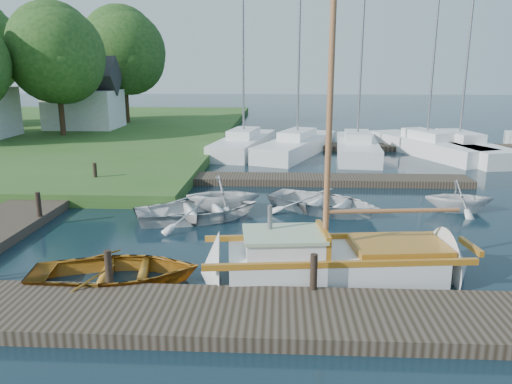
{
  "coord_description": "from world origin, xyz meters",
  "views": [
    {
      "loc": [
        0.76,
        -15.05,
        4.99
      ],
      "look_at": [
        0.0,
        0.0,
        1.2
      ],
      "focal_mm": 35.0,
      "sensor_mm": 36.0,
      "label": 1
    }
  ],
  "objects_px": {
    "tender_d": "(460,195)",
    "marina_boat_2": "(357,146)",
    "mooring_post_5": "(95,172)",
    "tree_3": "(56,54)",
    "marina_boat_0": "(244,143)",
    "marina_boat_1": "(297,144)",
    "tender_b": "(223,192)",
    "mooring_post_1": "(109,268)",
    "mooring_post_4": "(39,204)",
    "tender_c": "(324,200)",
    "tree_7": "(124,51)",
    "marina_boat_4": "(459,146)",
    "sailboat": "(339,265)",
    "tender_a": "(198,207)",
    "mooring_post_2": "(314,272)",
    "marina_boat_3": "(427,144)",
    "house_c": "(84,100)",
    "dinghy": "(115,268)"
  },
  "relations": [
    {
      "from": "marina_boat_0",
      "to": "tree_7",
      "type": "xyz_separation_m",
      "value": [
        -10.53,
        11.53,
        5.63
      ]
    },
    {
      "from": "mooring_post_2",
      "to": "tender_b",
      "type": "relative_size",
      "value": 0.31
    },
    {
      "from": "mooring_post_5",
      "to": "marina_boat_0",
      "type": "bearing_deg",
      "value": 59.83
    },
    {
      "from": "marina_boat_0",
      "to": "marina_boat_3",
      "type": "height_order",
      "value": "marina_boat_3"
    },
    {
      "from": "mooring_post_5",
      "to": "tender_b",
      "type": "relative_size",
      "value": 0.31
    },
    {
      "from": "tender_a",
      "to": "house_c",
      "type": "xyz_separation_m",
      "value": [
        -12.01,
        21.09,
        2.15
      ]
    },
    {
      "from": "tender_b",
      "to": "tender_d",
      "type": "bearing_deg",
      "value": -95.33
    },
    {
      "from": "mooring_post_1",
      "to": "tree_3",
      "type": "bearing_deg",
      "value": 115.51
    },
    {
      "from": "tender_d",
      "to": "marina_boat_2",
      "type": "bearing_deg",
      "value": 13.2
    },
    {
      "from": "tree_3",
      "to": "sailboat",
      "type": "bearing_deg",
      "value": -53.31
    },
    {
      "from": "tender_d",
      "to": "marina_boat_1",
      "type": "bearing_deg",
      "value": 27.67
    },
    {
      "from": "mooring_post_5",
      "to": "marina_boat_0",
      "type": "xyz_separation_m",
      "value": [
        5.53,
        9.52,
        -0.13
      ]
    },
    {
      "from": "mooring_post_4",
      "to": "marina_boat_0",
      "type": "bearing_deg",
      "value": 69.14
    },
    {
      "from": "tree_7",
      "to": "mooring_post_5",
      "type": "bearing_deg",
      "value": -76.64
    },
    {
      "from": "marina_boat_1",
      "to": "marina_boat_4",
      "type": "height_order",
      "value": "marina_boat_1"
    },
    {
      "from": "tender_a",
      "to": "tender_c",
      "type": "bearing_deg",
      "value": -96.52
    },
    {
      "from": "mooring_post_1",
      "to": "sailboat",
      "type": "relative_size",
      "value": 0.08
    },
    {
      "from": "mooring_post_5",
      "to": "marina_boat_4",
      "type": "height_order",
      "value": "marina_boat_4"
    },
    {
      "from": "mooring_post_1",
      "to": "marina_boat_3",
      "type": "relative_size",
      "value": 0.06
    },
    {
      "from": "mooring_post_1",
      "to": "marina_boat_0",
      "type": "bearing_deg",
      "value": 85.51
    },
    {
      "from": "marina_boat_3",
      "to": "tender_b",
      "type": "bearing_deg",
      "value": 117.36
    },
    {
      "from": "tree_3",
      "to": "mooring_post_4",
      "type": "bearing_deg",
      "value": -68.81
    },
    {
      "from": "tender_b",
      "to": "tree_3",
      "type": "xyz_separation_m",
      "value": [
        -12.73,
        16.06,
        5.13
      ]
    },
    {
      "from": "tender_d",
      "to": "tree_7",
      "type": "xyz_separation_m",
      "value": [
        -19.07,
        23.76,
        5.59
      ]
    },
    {
      "from": "marina_boat_0",
      "to": "house_c",
      "type": "xyz_separation_m",
      "value": [
        -12.53,
        7.48,
        2.01
      ]
    },
    {
      "from": "mooring_post_2",
      "to": "tree_7",
      "type": "bearing_deg",
      "value": 113.5
    },
    {
      "from": "tender_c",
      "to": "marina_boat_2",
      "type": "height_order",
      "value": "marina_boat_2"
    },
    {
      "from": "sailboat",
      "to": "tree_3",
      "type": "relative_size",
      "value": 1.12
    },
    {
      "from": "sailboat",
      "to": "mooring_post_2",
      "type": "bearing_deg",
      "value": -124.7
    },
    {
      "from": "mooring_post_5",
      "to": "marina_boat_1",
      "type": "height_order",
      "value": "marina_boat_1"
    },
    {
      "from": "tender_a",
      "to": "marina_boat_0",
      "type": "relative_size",
      "value": 0.37
    },
    {
      "from": "mooring_post_5",
      "to": "tree_7",
      "type": "height_order",
      "value": "tree_7"
    },
    {
      "from": "marina_boat_3",
      "to": "tree_7",
      "type": "distance_m",
      "value": 24.92
    },
    {
      "from": "marina_boat_1",
      "to": "marina_boat_2",
      "type": "bearing_deg",
      "value": -79.01
    },
    {
      "from": "mooring_post_4",
      "to": "tender_a",
      "type": "xyz_separation_m",
      "value": [
        5.01,
        0.91,
        -0.27
      ]
    },
    {
      "from": "marina_boat_0",
      "to": "house_c",
      "type": "distance_m",
      "value": 14.73
    },
    {
      "from": "dinghy",
      "to": "tender_b",
      "type": "height_order",
      "value": "tender_b"
    },
    {
      "from": "house_c",
      "to": "tender_c",
      "type": "bearing_deg",
      "value": -50.73
    },
    {
      "from": "mooring_post_1",
      "to": "marina_boat_1",
      "type": "bearing_deg",
      "value": 76.16
    },
    {
      "from": "tree_3",
      "to": "mooring_post_2",
      "type": "bearing_deg",
      "value": -56.08
    },
    {
      "from": "tree_3",
      "to": "tree_7",
      "type": "height_order",
      "value": "tree_7"
    },
    {
      "from": "marina_boat_1",
      "to": "tree_3",
      "type": "bearing_deg",
      "value": 97.22
    },
    {
      "from": "marina_boat_1",
      "to": "marina_boat_0",
      "type": "bearing_deg",
      "value": 104.34
    },
    {
      "from": "tender_a",
      "to": "house_c",
      "type": "relative_size",
      "value": 0.79
    },
    {
      "from": "mooring_post_2",
      "to": "sailboat",
      "type": "distance_m",
      "value": 1.52
    },
    {
      "from": "mooring_post_5",
      "to": "tree_3",
      "type": "relative_size",
      "value": 0.09
    },
    {
      "from": "tender_a",
      "to": "marina_boat_2",
      "type": "distance_m",
      "value": 14.48
    },
    {
      "from": "marina_boat_3",
      "to": "mooring_post_5",
      "type": "bearing_deg",
      "value": 97.71
    },
    {
      "from": "house_c",
      "to": "tender_a",
      "type": "bearing_deg",
      "value": -60.35
    },
    {
      "from": "tender_c",
      "to": "marina_boat_0",
      "type": "xyz_separation_m",
      "value": [
        -3.76,
        12.44,
        0.15
      ]
    }
  ]
}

